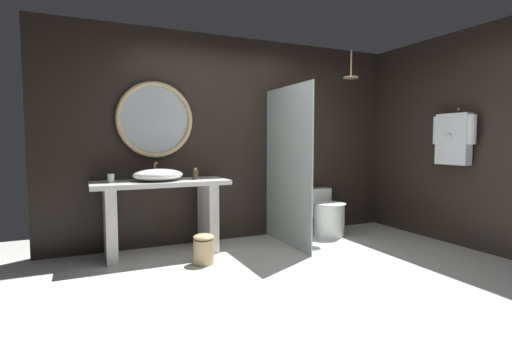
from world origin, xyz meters
TOP-DOWN VIEW (x-y plane):
  - ground_plane at (0.00, 0.00)m, footprint 5.76×5.76m
  - back_wall_panel at (0.00, 1.90)m, footprint 4.80×0.10m
  - side_wall_right at (2.35, 0.76)m, footprint 0.10×2.47m
  - vanity_counter at (-1.07, 1.53)m, footprint 1.49×0.59m
  - vessel_sink at (-1.10, 1.52)m, footprint 0.55×0.45m
  - tumbler_cup at (-1.59, 1.54)m, footprint 0.07×0.07m
  - soap_dispenser at (-0.68, 1.50)m, footprint 0.06×0.06m
  - round_wall_mirror at (-1.07, 1.81)m, footprint 0.89×0.06m
  - shower_glass_panel at (0.42, 1.29)m, footprint 0.02×1.12m
  - rain_shower_head at (1.48, 1.45)m, footprint 0.20×0.20m
  - hanging_bathrobe at (2.21, 0.42)m, footprint 0.20×0.57m
  - toilet at (1.15, 1.52)m, footprint 0.44×0.63m
  - waste_bin at (-0.74, 0.99)m, footprint 0.22×0.22m

SIDE VIEW (x-z plane):
  - ground_plane at x=0.00m, z-range 0.00..0.00m
  - waste_bin at x=-0.74m, z-range 0.00..0.32m
  - toilet at x=1.15m, z-range -0.03..0.58m
  - vanity_counter at x=-1.07m, z-range 0.11..0.95m
  - tumbler_cup at x=-1.59m, z-range 0.83..0.93m
  - soap_dispenser at x=-0.68m, z-range 0.83..0.96m
  - vessel_sink at x=-1.10m, z-range 0.80..1.00m
  - shower_glass_panel at x=0.42m, z-range 0.00..1.94m
  - back_wall_panel at x=0.00m, z-range 0.00..2.60m
  - side_wall_right at x=2.35m, z-range 0.00..2.60m
  - hanging_bathrobe at x=2.21m, z-range 0.98..1.66m
  - round_wall_mirror at x=-1.07m, z-range 1.08..1.97m
  - rain_shower_head at x=1.48m, z-range 1.98..2.36m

